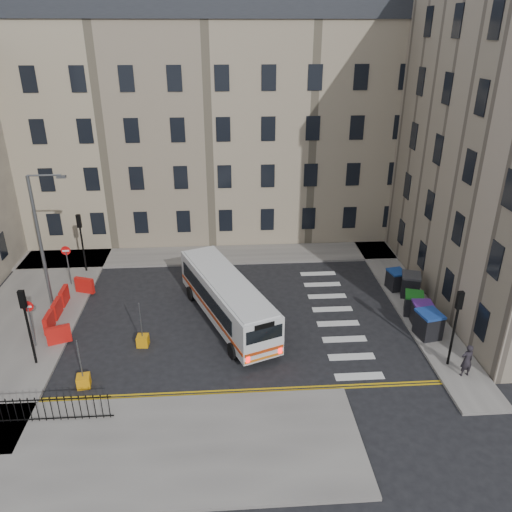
{
  "coord_description": "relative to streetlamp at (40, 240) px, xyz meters",
  "views": [
    {
      "loc": [
        -2.36,
        -25.25,
        15.46
      ],
      "look_at": [
        -0.52,
        1.88,
        3.0
      ],
      "focal_mm": 35.0,
      "sensor_mm": 36.0,
      "label": 1
    }
  ],
  "objects": [
    {
      "name": "pavement_north",
      "position": [
        7.0,
        6.6,
        -4.26
      ],
      "size": [
        36.0,
        3.2,
        0.15
      ],
      "primitive_type": "cube",
      "color": "slate",
      "rests_on": "ground"
    },
    {
      "name": "terrace_north",
      "position": [
        6.0,
        13.5,
        4.28
      ],
      "size": [
        38.3,
        10.8,
        17.2
      ],
      "color": "tan",
      "rests_on": "ground"
    },
    {
      "name": "traffic_light_east",
      "position": [
        21.6,
        -7.5,
        -1.47
      ],
      "size": [
        0.28,
        0.22,
        4.1
      ],
      "color": "black",
      "rests_on": "pavement_east"
    },
    {
      "name": "pedestrian",
      "position": [
        22.01,
        -8.42,
        -3.33
      ],
      "size": [
        0.68,
        0.5,
        1.72
      ],
      "primitive_type": "imported",
      "rotation": [
        0.0,
        0.0,
        3.28
      ],
      "color": "black",
      "rests_on": "pavement_east"
    },
    {
      "name": "wheelie_bin_e",
      "position": [
        21.52,
        0.47,
        -3.55
      ],
      "size": [
        1.18,
        1.3,
        1.26
      ],
      "rotation": [
        0.0,
        0.0,
        0.19
      ],
      "color": "black",
      "rests_on": "pavement_east"
    },
    {
      "name": "traffic_light_nw",
      "position": [
        1.0,
        4.5,
        -1.47
      ],
      "size": [
        0.28,
        0.22,
        4.1
      ],
      "color": "black",
      "rests_on": "pavement_west"
    },
    {
      "name": "roadworks_barriers",
      "position": [
        1.16,
        -1.5,
        -3.69
      ],
      "size": [
        1.66,
        6.26,
        1.0
      ],
      "color": "red",
      "rests_on": "pavement_west"
    },
    {
      "name": "bus",
      "position": [
        10.64,
        -2.48,
        -2.8
      ],
      "size": [
        5.6,
        9.87,
        2.65
      ],
      "rotation": [
        0.0,
        0.0,
        0.37
      ],
      "color": "silver",
      "rests_on": "ground"
    },
    {
      "name": "wheelie_bin_b",
      "position": [
        21.6,
        -3.87,
        -3.5
      ],
      "size": [
        1.16,
        1.3,
        1.35
      ],
      "rotation": [
        0.0,
        0.0,
        -0.08
      ],
      "color": "black",
      "rests_on": "pavement_east"
    },
    {
      "name": "no_entry_south",
      "position": [
        0.5,
        -4.5,
        -2.26
      ],
      "size": [
        0.6,
        0.08,
        3.0
      ],
      "color": "#595B5E",
      "rests_on": "pavement_west"
    },
    {
      "name": "bollard_yellow",
      "position": [
        6.13,
        -4.63,
        -4.04
      ],
      "size": [
        0.63,
        0.63,
        0.6
      ],
      "primitive_type": "cube",
      "rotation": [
        0.0,
        0.0,
        -0.06
      ],
      "color": "orange",
      "rests_on": "ground"
    },
    {
      "name": "wheelie_bin_d",
      "position": [
        22.13,
        -0.42,
        -3.47
      ],
      "size": [
        1.47,
        1.58,
        1.43
      ],
      "rotation": [
        0.0,
        0.0,
        -0.32
      ],
      "color": "black",
      "rests_on": "pavement_east"
    },
    {
      "name": "ground",
      "position": [
        13.0,
        -2.0,
        -4.34
      ],
      "size": [
        120.0,
        120.0,
        0.0
      ],
      "primitive_type": "plane",
      "color": "black",
      "rests_on": "ground"
    },
    {
      "name": "traffic_light_sw",
      "position": [
        1.0,
        -6.0,
        -1.47
      ],
      "size": [
        0.28,
        0.22,
        4.1
      ],
      "color": "black",
      "rests_on": "pavement_west"
    },
    {
      "name": "no_entry_north",
      "position": [
        0.5,
        2.5,
        -2.26
      ],
      "size": [
        0.6,
        0.08,
        3.0
      ],
      "color": "#595B5E",
      "rests_on": "pavement_west"
    },
    {
      "name": "wheelie_bin_c",
      "position": [
        21.54,
        -2.62,
        -3.53
      ],
      "size": [
        1.35,
        1.45,
        1.3
      ],
      "rotation": [
        0.0,
        0.0,
        -0.33
      ],
      "color": "black",
      "rests_on": "pavement_east"
    },
    {
      "name": "pavement_sw",
      "position": [
        6.0,
        -12.0,
        -4.26
      ],
      "size": [
        20.0,
        6.0,
        0.15
      ],
      "primitive_type": "cube",
      "color": "slate",
      "rests_on": "ground"
    },
    {
      "name": "pavement_west",
      "position": [
        -1.0,
        -1.0,
        -4.26
      ],
      "size": [
        6.0,
        22.0,
        0.15
      ],
      "primitive_type": "cube",
      "color": "slate",
      "rests_on": "ground"
    },
    {
      "name": "pavement_east",
      "position": [
        22.0,
        2.0,
        -4.26
      ],
      "size": [
        2.4,
        26.0,
        0.15
      ],
      "primitive_type": "cube",
      "color": "slate",
      "rests_on": "ground"
    },
    {
      "name": "wheelie_bin_a",
      "position": [
        21.5,
        -4.99,
        -3.45
      ],
      "size": [
        1.38,
        1.52,
        1.46
      ],
      "rotation": [
        0.0,
        0.0,
        0.2
      ],
      "color": "black",
      "rests_on": "pavement_east"
    },
    {
      "name": "streetlamp",
      "position": [
        0.0,
        0.0,
        0.0
      ],
      "size": [
        0.5,
        0.22,
        8.14
      ],
      "color": "#595B5E",
      "rests_on": "pavement_west"
    },
    {
      "name": "bollard_chevron",
      "position": [
        3.8,
        -7.84,
        -4.04
      ],
      "size": [
        0.68,
        0.68,
        0.6
      ],
      "primitive_type": "cube",
      "rotation": [
        0.0,
        0.0,
        0.15
      ],
      "color": "orange",
      "rests_on": "ground"
    },
    {
      "name": "iron_railings",
      "position": [
        1.75,
        -10.2,
        -3.59
      ],
      "size": [
        7.8,
        0.04,
        1.2
      ],
      "color": "black",
      "rests_on": "pavement_sw"
    }
  ]
}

